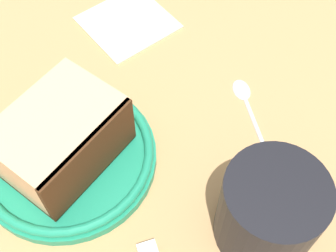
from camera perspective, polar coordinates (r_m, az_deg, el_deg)
The scene contains 6 objects.
ground_plane at distance 50.06cm, azimuth -6.28°, elevation -4.40°, with size 123.19×123.19×3.77cm, color tan.
small_plate at distance 47.88cm, azimuth -12.53°, elevation -3.64°, with size 18.34×18.34×2.10cm.
cake_slice at distance 44.79cm, azimuth -13.09°, elevation -1.60°, with size 13.37×11.18×6.80cm.
tea_mug at distance 41.18cm, azimuth 12.65°, elevation -10.27°, with size 11.37×8.96×9.06cm.
teaspoon at distance 52.03cm, azimuth 9.97°, elevation 2.92°, with size 10.75×8.84×0.80cm.
folded_napkin at distance 60.03cm, azimuth -5.09°, elevation 12.91°, with size 10.33×10.14×0.60cm, color beige.
Camera 1 is at (-19.28, -15.21, 41.73)cm, focal length 48.52 mm.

